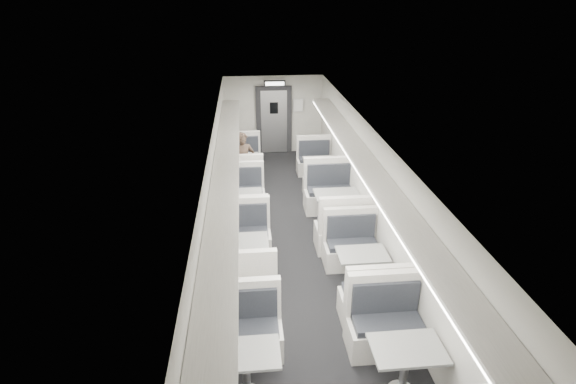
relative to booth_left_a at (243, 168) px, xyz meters
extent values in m
cube|color=black|center=(1.00, -3.69, -0.43)|extent=(3.00, 12.00, 0.12)
cube|color=silver|center=(1.00, -3.69, 2.09)|extent=(3.00, 12.00, 0.12)
cube|color=#B5B2A9|center=(1.00, 2.37, 0.83)|extent=(3.00, 0.12, 2.40)
cube|color=#B5B2A9|center=(-0.56, -3.69, 0.83)|extent=(0.12, 12.00, 2.40)
cube|color=#B5B2A9|center=(2.56, -3.69, 0.83)|extent=(0.12, 12.00, 2.40)
cube|color=silver|center=(0.00, -0.75, -0.15)|extent=(1.02, 0.57, 0.43)
cube|color=black|center=(0.00, -0.72, 0.11)|extent=(0.91, 0.45, 0.10)
cube|color=silver|center=(0.00, -0.96, 0.40)|extent=(1.02, 0.12, 0.68)
cube|color=silver|center=(0.00, 0.75, -0.15)|extent=(1.02, 0.57, 0.43)
cube|color=black|center=(0.00, 0.72, 0.11)|extent=(0.91, 0.45, 0.10)
cube|color=silver|center=(0.00, 0.96, 0.40)|extent=(1.02, 0.12, 0.68)
cylinder|color=#B6B6B8|center=(0.00, 0.00, -0.04)|extent=(0.10, 0.10, 0.67)
cylinder|color=#B6B6B8|center=(0.00, 0.00, -0.36)|extent=(0.35, 0.35, 0.03)
cube|color=gray|center=(0.00, 0.00, 0.33)|extent=(0.85, 0.58, 0.04)
cube|color=silver|center=(0.00, -3.06, -0.16)|extent=(1.01, 0.56, 0.43)
cube|color=black|center=(0.00, -3.03, 0.10)|extent=(0.89, 0.45, 0.09)
cube|color=silver|center=(0.00, -3.27, 0.39)|extent=(1.01, 0.11, 0.66)
cube|color=silver|center=(0.00, -1.58, -0.16)|extent=(1.01, 0.56, 0.43)
cube|color=black|center=(0.00, -1.61, 0.10)|extent=(0.89, 0.45, 0.09)
cube|color=silver|center=(0.00, -1.38, 0.39)|extent=(1.01, 0.11, 0.66)
cylinder|color=#B6B6B8|center=(0.00, -2.32, -0.04)|extent=(0.09, 0.09, 0.65)
cylinder|color=#B6B6B8|center=(0.00, -2.32, -0.36)|extent=(0.34, 0.34, 0.03)
cube|color=gray|center=(0.00, -2.32, 0.32)|extent=(0.83, 0.57, 0.04)
cube|color=silver|center=(0.00, -5.16, -0.15)|extent=(1.04, 0.58, 0.44)
cube|color=black|center=(0.00, -5.13, 0.12)|extent=(0.92, 0.46, 0.10)
cube|color=silver|center=(0.00, -5.37, 0.42)|extent=(1.04, 0.12, 0.69)
cube|color=silver|center=(0.00, -3.62, -0.15)|extent=(1.04, 0.58, 0.44)
cube|color=black|center=(0.00, -3.65, 0.12)|extent=(0.92, 0.46, 0.10)
cube|color=silver|center=(0.00, -3.41, 0.42)|extent=(1.04, 0.12, 0.69)
cylinder|color=#B6B6B8|center=(0.00, -4.39, -0.03)|extent=(0.10, 0.10, 0.68)
cylinder|color=#B6B6B8|center=(0.00, -4.39, -0.36)|extent=(0.35, 0.35, 0.03)
cube|color=gray|center=(0.00, -4.39, 0.35)|extent=(0.87, 0.59, 0.04)
cube|color=silver|center=(0.00, -6.31, -0.15)|extent=(1.04, 0.58, 0.44)
cube|color=black|center=(0.00, -6.34, 0.12)|extent=(0.92, 0.46, 0.10)
cube|color=silver|center=(0.00, -6.10, 0.41)|extent=(1.04, 0.12, 0.68)
cylinder|color=#B6B6B8|center=(0.00, -7.07, -0.03)|extent=(0.10, 0.10, 0.68)
cube|color=gray|center=(0.00, -7.07, 0.34)|extent=(0.86, 0.59, 0.04)
cube|color=silver|center=(2.00, -1.07, -0.16)|extent=(0.97, 0.54, 0.41)
cube|color=black|center=(2.00, -1.04, 0.09)|extent=(0.86, 0.43, 0.09)
cube|color=silver|center=(2.00, -1.27, 0.36)|extent=(0.97, 0.11, 0.64)
cube|color=silver|center=(2.00, 0.36, -0.16)|extent=(0.97, 0.54, 0.41)
cube|color=black|center=(2.00, 0.34, 0.09)|extent=(0.86, 0.43, 0.09)
cube|color=silver|center=(2.00, 0.56, 0.36)|extent=(0.97, 0.11, 0.64)
cylinder|color=#B6B6B8|center=(2.00, -0.35, -0.05)|extent=(0.09, 0.09, 0.63)
cylinder|color=#B6B6B8|center=(2.00, -0.35, -0.36)|extent=(0.33, 0.33, 0.03)
cube|color=gray|center=(2.00, -0.35, 0.30)|extent=(0.81, 0.55, 0.04)
cube|color=silver|center=(2.00, -3.61, -0.13)|extent=(1.15, 0.64, 0.49)
cube|color=black|center=(2.00, -3.58, 0.17)|extent=(1.02, 0.51, 0.11)
cube|color=silver|center=(2.00, -3.85, 0.49)|extent=(1.15, 0.13, 0.76)
cube|color=silver|center=(2.00, -1.93, -0.13)|extent=(1.15, 0.64, 0.49)
cube|color=black|center=(2.00, -1.96, 0.17)|extent=(1.02, 0.51, 0.11)
cube|color=silver|center=(2.00, -1.69, 0.49)|extent=(1.15, 0.13, 0.76)
cylinder|color=#B6B6B8|center=(2.00, -2.77, 0.00)|extent=(0.11, 0.11, 0.75)
cylinder|color=#B6B6B8|center=(2.00, -2.77, -0.36)|extent=(0.39, 0.39, 0.03)
cube|color=gray|center=(2.00, -2.77, 0.42)|extent=(0.95, 0.65, 0.04)
cube|color=silver|center=(2.00, -5.74, -0.15)|extent=(1.03, 0.57, 0.44)
cube|color=black|center=(2.00, -5.72, 0.11)|extent=(0.91, 0.46, 0.10)
cube|color=silver|center=(2.00, -5.95, 0.40)|extent=(1.03, 0.12, 0.68)
cube|color=silver|center=(2.00, -4.23, -0.15)|extent=(1.03, 0.57, 0.44)
cube|color=black|center=(2.00, -4.26, 0.11)|extent=(0.91, 0.46, 0.10)
cube|color=silver|center=(2.00, -4.03, 0.40)|extent=(1.03, 0.12, 0.68)
cylinder|color=#B6B6B8|center=(2.00, -4.99, -0.04)|extent=(0.10, 0.10, 0.67)
cylinder|color=#B6B6B8|center=(2.00, -4.99, -0.36)|extent=(0.35, 0.35, 0.03)
cube|color=gray|center=(2.00, -4.99, 0.34)|extent=(0.85, 0.58, 0.04)
cube|color=silver|center=(2.00, -6.42, -0.14)|extent=(1.09, 0.61, 0.46)
cube|color=black|center=(2.00, -6.45, 0.14)|extent=(0.97, 0.48, 0.10)
cube|color=silver|center=(2.00, -6.20, 0.45)|extent=(1.09, 0.12, 0.72)
cylinder|color=#B6B6B8|center=(2.00, -7.22, -0.02)|extent=(0.10, 0.10, 0.71)
cube|color=gray|center=(2.00, -7.22, 0.38)|extent=(0.91, 0.62, 0.04)
imported|color=black|center=(0.03, -0.72, 0.42)|extent=(0.67, 0.54, 1.59)
cube|color=black|center=(-0.49, -0.29, 0.98)|extent=(0.02, 1.18, 0.84)
cube|color=black|center=(-0.49, -2.49, 0.98)|extent=(0.02, 1.18, 0.84)
cube|color=black|center=(-0.49, -4.69, 0.98)|extent=(0.02, 1.18, 0.84)
cube|color=black|center=(-0.49, -6.89, 0.98)|extent=(0.02, 1.18, 0.84)
cube|color=silver|center=(-0.26, -3.99, 1.55)|extent=(0.46, 10.40, 0.05)
cube|color=white|center=(-0.06, -3.99, 1.50)|extent=(0.05, 10.20, 0.04)
cube|color=silver|center=(2.26, -3.99, 1.55)|extent=(0.46, 10.40, 0.05)
cube|color=white|center=(2.06, -3.99, 1.50)|extent=(0.05, 10.20, 0.04)
cube|color=black|center=(1.00, 2.25, 0.68)|extent=(1.10, 0.10, 2.10)
cube|color=#B6B6B8|center=(1.00, 2.22, 0.63)|extent=(0.80, 0.05, 1.95)
cube|color=black|center=(1.00, 2.18, 1.08)|extent=(0.25, 0.02, 0.35)
cube|color=black|center=(1.00, 1.76, 1.91)|extent=(0.62, 0.10, 0.16)
cube|color=white|center=(1.00, 1.70, 1.91)|extent=(0.54, 0.02, 0.10)
cube|color=silver|center=(1.75, 2.23, 1.13)|extent=(0.32, 0.02, 0.40)
camera|label=1|loc=(0.12, -11.29, 4.47)|focal=28.00mm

